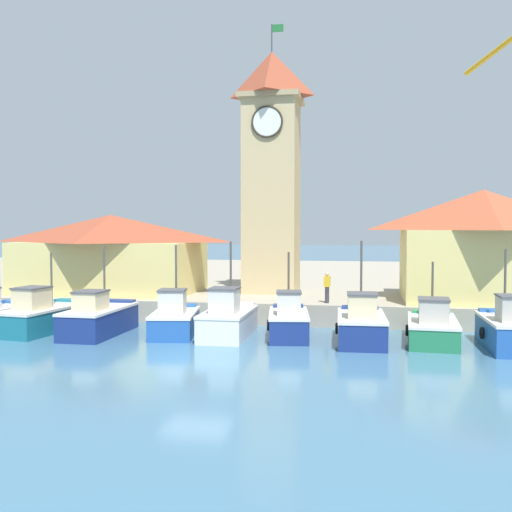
# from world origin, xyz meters

# --- Properties ---
(ground_plane) EXTENTS (300.00, 300.00, 0.00)m
(ground_plane) POSITION_xyz_m (0.00, 0.00, 0.00)
(ground_plane) COLOR teal
(quay_wharf) EXTENTS (120.00, 40.00, 1.13)m
(quay_wharf) POSITION_xyz_m (0.00, 28.73, 0.56)
(quay_wharf) COLOR #A89E89
(quay_wharf) RESTS_ON ground
(fishing_boat_left_outer) EXTENTS (2.66, 5.19, 3.81)m
(fishing_boat_left_outer) POSITION_xyz_m (-9.15, 4.98, 0.78)
(fishing_boat_left_outer) COLOR #196B7F
(fishing_boat_left_outer) RESTS_ON ground
(fishing_boat_left_inner) EXTENTS (2.15, 4.91, 4.22)m
(fishing_boat_left_inner) POSITION_xyz_m (-6.16, 4.76, 0.78)
(fishing_boat_left_inner) COLOR navy
(fishing_boat_left_inner) RESTS_ON ground
(fishing_boat_mid_left) EXTENTS (2.66, 4.43, 4.22)m
(fishing_boat_mid_left) POSITION_xyz_m (-2.63, 5.36, 0.74)
(fishing_boat_mid_left) COLOR #2356A8
(fishing_boat_mid_left) RESTS_ON ground
(fishing_boat_center) EXTENTS (2.15, 4.53, 4.41)m
(fishing_boat_center) POSITION_xyz_m (-0.04, 5.30, 0.80)
(fishing_boat_center) COLOR silver
(fishing_boat_center) RESTS_ON ground
(fishing_boat_mid_right) EXTENTS (2.36, 4.42, 3.92)m
(fishing_boat_mid_right) POSITION_xyz_m (2.74, 5.71, 0.76)
(fishing_boat_mid_right) COLOR navy
(fishing_boat_mid_right) RESTS_ON ground
(fishing_boat_right_inner) EXTENTS (2.29, 4.64, 4.47)m
(fishing_boat_right_inner) POSITION_xyz_m (6.04, 5.09, 0.78)
(fishing_boat_right_inner) COLOR navy
(fishing_boat_right_inner) RESTS_ON ground
(fishing_boat_right_outer) EXTENTS (2.36, 4.79, 3.53)m
(fishing_boat_right_outer) POSITION_xyz_m (9.11, 5.63, 0.68)
(fishing_boat_right_outer) COLOR #237A4C
(fishing_boat_right_outer) RESTS_ON ground
(fishing_boat_far_right) EXTENTS (2.01, 4.51, 4.17)m
(fishing_boat_far_right) POSITION_xyz_m (12.06, 4.84, 0.81)
(fishing_boat_far_right) COLOR #2356A8
(fishing_boat_far_right) RESTS_ON ground
(clock_tower) EXTENTS (3.65, 3.65, 16.04)m
(clock_tower) POSITION_xyz_m (0.55, 14.40, 8.74)
(clock_tower) COLOR tan
(clock_tower) RESTS_ON quay_wharf
(warehouse_left) EXTENTS (10.82, 6.80, 4.70)m
(warehouse_left) POSITION_xyz_m (-9.11, 12.78, 3.53)
(warehouse_left) COLOR #E5D17A
(warehouse_left) RESTS_ON quay_wharf
(warehouse_right) EXTENTS (8.76, 6.97, 5.97)m
(warehouse_right) POSITION_xyz_m (12.38, 12.48, 4.19)
(warehouse_right) COLOR #E5D17A
(warehouse_right) RESTS_ON quay_wharf
(dock_worker_near_tower) EXTENTS (0.34, 0.22, 1.62)m
(dock_worker_near_tower) POSITION_xyz_m (4.23, 9.73, 1.97)
(dock_worker_near_tower) COLOR #33333D
(dock_worker_near_tower) RESTS_ON quay_wharf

